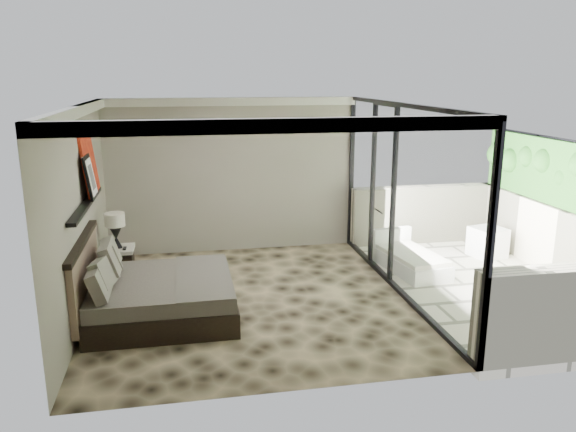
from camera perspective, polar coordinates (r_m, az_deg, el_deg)
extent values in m
plane|color=black|center=(8.29, -3.86, -8.51)|extent=(5.00, 5.00, 0.00)
cube|color=silver|center=(7.66, -4.21, 11.14)|extent=(4.50, 5.00, 0.02)
cube|color=gray|center=(10.28, -5.67, 4.07)|extent=(4.50, 0.02, 2.80)
cube|color=gray|center=(7.92, -20.32, 0.22)|extent=(0.02, 5.00, 2.80)
cube|color=white|center=(8.41, 11.39, 1.59)|extent=(0.08, 5.00, 2.80)
cube|color=beige|center=(9.47, 19.46, -6.75)|extent=(3.00, 5.00, 0.12)
cube|color=beige|center=(10.02, 26.46, -2.64)|extent=(0.30, 5.00, 1.10)
cube|color=black|center=(7.99, -19.85, 1.10)|extent=(0.12, 2.20, 0.05)
cube|color=black|center=(7.88, -12.52, -8.77)|extent=(1.90, 1.81, 0.33)
cube|color=#524C44|center=(7.79, -12.62, -6.99)|extent=(1.84, 1.75, 0.20)
cube|color=#4F4B45|center=(7.74, -8.63, -6.09)|extent=(0.72, 1.79, 0.03)
cube|color=#7E6450|center=(7.82, -19.93, -5.80)|extent=(0.08, 1.91, 0.90)
cube|color=black|center=(9.42, -16.79, -4.68)|extent=(0.50, 0.50, 0.49)
cone|color=black|center=(9.31, -17.02, -2.62)|extent=(0.18, 0.18, 0.16)
cone|color=black|center=(9.27, -17.09, -1.67)|extent=(0.18, 0.18, 0.16)
cylinder|color=silver|center=(9.22, -17.19, -0.35)|extent=(0.31, 0.31, 0.21)
cube|color=#AB210E|center=(8.52, -19.58, 5.15)|extent=(0.13, 0.90, 0.90)
cube|color=black|center=(8.20, -19.46, 3.77)|extent=(0.11, 0.50, 0.60)
cube|color=silver|center=(10.72, 19.61, -2.52)|extent=(0.63, 0.63, 0.53)
cube|color=white|center=(9.64, 12.39, -4.72)|extent=(0.92, 1.52, 0.25)
cube|color=silver|center=(9.59, 12.44, -3.81)|extent=(0.87, 1.43, 0.07)
cube|color=white|center=(10.11, 10.51, -2.06)|extent=(0.73, 0.21, 0.31)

